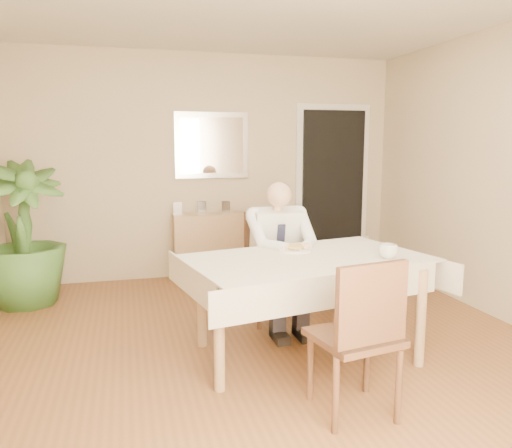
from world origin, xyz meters
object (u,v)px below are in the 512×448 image
object	(u,v)px
seated_man	(282,249)
coffee_mug	(388,251)
chair_far	(272,259)
chair_near	(361,330)
sideboard	(215,246)
dining_table	(307,268)
potted_palm	(23,233)

from	to	relation	value
seated_man	coffee_mug	size ratio (longest dim) A/B	9.55
chair_far	seated_man	world-z (taller)	seated_man
chair_far	chair_near	xyz separation A→B (m)	(-0.01, -1.78, -0.01)
chair_far	chair_near	world-z (taller)	chair_far
chair_near	coffee_mug	size ratio (longest dim) A/B	7.22
chair_near	sideboard	world-z (taller)	chair_near
dining_table	seated_man	xyz separation A→B (m)	(0.00, 0.59, 0.02)
chair_far	coffee_mug	bearing A→B (deg)	-57.60
chair_near	seated_man	xyz separation A→B (m)	(0.01, 1.49, 0.16)
dining_table	coffee_mug	distance (m)	0.59
dining_table	seated_man	distance (m)	0.59
coffee_mug	chair_near	bearing A→B (deg)	-128.15
chair_near	coffee_mug	distance (m)	0.94
chair_far	seated_man	xyz separation A→B (m)	(0.00, -0.29, 0.15)
chair_near	potted_palm	world-z (taller)	potted_palm
sideboard	coffee_mug	bearing A→B (deg)	-70.96
potted_palm	coffee_mug	bearing A→B (deg)	-36.22
dining_table	coffee_mug	bearing A→B (deg)	-30.00
coffee_mug	sideboard	xyz separation A→B (m)	(-0.81, 2.53, -0.42)
chair_far	chair_near	bearing A→B (deg)	-84.89
potted_palm	chair_near	bearing A→B (deg)	-50.98
seated_man	sideboard	bearing A→B (deg)	98.46
chair_far	dining_table	bearing A→B (deg)	-84.58
chair_near	coffee_mug	world-z (taller)	chair_near
chair_near	sideboard	size ratio (longest dim) A/B	0.98
sideboard	dining_table	bearing A→B (deg)	-82.32
chair_near	seated_man	distance (m)	1.50
seated_man	sideboard	distance (m)	1.79
seated_man	sideboard	xyz separation A→B (m)	(-0.26, 1.75, -0.31)
seated_man	coffee_mug	bearing A→B (deg)	-54.98
chair_far	potted_palm	distance (m)	2.44
coffee_mug	seated_man	bearing A→B (deg)	125.02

